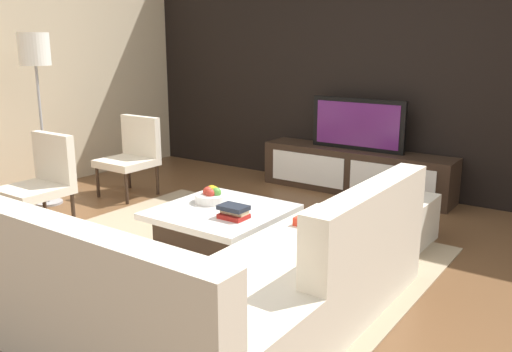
{
  "coord_description": "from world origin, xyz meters",
  "views": [
    {
      "loc": [
        2.49,
        -3.08,
        1.68
      ],
      "look_at": [
        -0.11,
        0.6,
        0.55
      ],
      "focal_mm": 37.65,
      "sensor_mm": 36.0,
      "label": 1
    }
  ],
  "objects_px": {
    "accent_chair_near": "(43,177)",
    "ottoman": "(386,219)",
    "floor_lamp": "(35,62)",
    "accent_chair_far": "(133,152)",
    "coffee_table": "(221,230)",
    "fruit_bowl": "(212,196)",
    "television": "(358,124)",
    "book_stack": "(234,212)",
    "media_console": "(355,171)",
    "sectional_couch": "(195,283)"
  },
  "relations": [
    {
      "from": "television",
      "to": "floor_lamp",
      "type": "bearing_deg",
      "value": -137.41
    },
    {
      "from": "ottoman",
      "to": "fruit_bowl",
      "type": "distance_m",
      "value": 1.5
    },
    {
      "from": "fruit_bowl",
      "to": "media_console",
      "type": "bearing_deg",
      "value": 82.74
    },
    {
      "from": "fruit_bowl",
      "to": "accent_chair_far",
      "type": "bearing_deg",
      "value": 157.72
    },
    {
      "from": "television",
      "to": "coffee_table",
      "type": "relative_size",
      "value": 1.13
    },
    {
      "from": "media_console",
      "to": "book_stack",
      "type": "relative_size",
      "value": 10.14
    },
    {
      "from": "sectional_couch",
      "to": "book_stack",
      "type": "xyz_separation_m",
      "value": [
        -0.38,
        0.87,
        0.14
      ]
    },
    {
      "from": "media_console",
      "to": "ottoman",
      "type": "distance_m",
      "value": 1.54
    },
    {
      "from": "sectional_couch",
      "to": "accent_chair_far",
      "type": "xyz_separation_m",
      "value": [
        -2.51,
        1.81,
        0.2
      ]
    },
    {
      "from": "floor_lamp",
      "to": "sectional_couch",
      "type": "bearing_deg",
      "value": -18.79
    },
    {
      "from": "accent_chair_far",
      "to": "ottoman",
      "type": "bearing_deg",
      "value": -0.35
    },
    {
      "from": "media_console",
      "to": "coffee_table",
      "type": "bearing_deg",
      "value": -92.49
    },
    {
      "from": "sectional_couch",
      "to": "media_console",
      "type": "bearing_deg",
      "value": 98.62
    },
    {
      "from": "coffee_table",
      "to": "floor_lamp",
      "type": "relative_size",
      "value": 0.55
    },
    {
      "from": "floor_lamp",
      "to": "accent_chair_far",
      "type": "height_order",
      "value": "floor_lamp"
    },
    {
      "from": "television",
      "to": "fruit_bowl",
      "type": "bearing_deg",
      "value": -97.26
    },
    {
      "from": "coffee_table",
      "to": "fruit_bowl",
      "type": "relative_size",
      "value": 3.47
    },
    {
      "from": "accent_chair_near",
      "to": "ottoman",
      "type": "bearing_deg",
      "value": 38.27
    },
    {
      "from": "accent_chair_far",
      "to": "media_console",
      "type": "bearing_deg",
      "value": 31.75
    },
    {
      "from": "media_console",
      "to": "television",
      "type": "relative_size",
      "value": 2.02
    },
    {
      "from": "floor_lamp",
      "to": "media_console",
      "type": "bearing_deg",
      "value": 42.59
    },
    {
      "from": "television",
      "to": "accent_chair_far",
      "type": "bearing_deg",
      "value": -143.62
    },
    {
      "from": "media_console",
      "to": "sectional_couch",
      "type": "relative_size",
      "value": 0.95
    },
    {
      "from": "sectional_couch",
      "to": "fruit_bowl",
      "type": "xyz_separation_m",
      "value": [
        -0.78,
        1.1,
        0.15
      ]
    },
    {
      "from": "accent_chair_far",
      "to": "book_stack",
      "type": "relative_size",
      "value": 4.0
    },
    {
      "from": "media_console",
      "to": "sectional_couch",
      "type": "height_order",
      "value": "sectional_couch"
    },
    {
      "from": "television",
      "to": "coffee_table",
      "type": "bearing_deg",
      "value": -92.49
    },
    {
      "from": "media_console",
      "to": "fruit_bowl",
      "type": "height_order",
      "value": "fruit_bowl"
    },
    {
      "from": "sectional_couch",
      "to": "ottoman",
      "type": "bearing_deg",
      "value": 79.28
    },
    {
      "from": "floor_lamp",
      "to": "book_stack",
      "type": "relative_size",
      "value": 8.12
    },
    {
      "from": "ottoman",
      "to": "fruit_bowl",
      "type": "relative_size",
      "value": 2.5
    },
    {
      "from": "accent_chair_near",
      "to": "floor_lamp",
      "type": "height_order",
      "value": "floor_lamp"
    },
    {
      "from": "media_console",
      "to": "floor_lamp",
      "type": "relative_size",
      "value": 1.25
    },
    {
      "from": "media_console",
      "to": "accent_chair_near",
      "type": "distance_m",
      "value": 3.3
    },
    {
      "from": "fruit_bowl",
      "to": "accent_chair_far",
      "type": "distance_m",
      "value": 1.87
    },
    {
      "from": "television",
      "to": "ottoman",
      "type": "bearing_deg",
      "value": -55.17
    },
    {
      "from": "sectional_couch",
      "to": "fruit_bowl",
      "type": "distance_m",
      "value": 1.35
    },
    {
      "from": "television",
      "to": "media_console",
      "type": "bearing_deg",
      "value": -90.0
    },
    {
      "from": "television",
      "to": "floor_lamp",
      "type": "xyz_separation_m",
      "value": [
        -2.48,
        -2.28,
        0.7
      ]
    },
    {
      "from": "floor_lamp",
      "to": "fruit_bowl",
      "type": "xyz_separation_m",
      "value": [
        2.2,
        0.08,
        -1.05
      ]
    },
    {
      "from": "media_console",
      "to": "coffee_table",
      "type": "height_order",
      "value": "media_console"
    },
    {
      "from": "television",
      "to": "accent_chair_far",
      "type": "height_order",
      "value": "television"
    },
    {
      "from": "accent_chair_far",
      "to": "book_stack",
      "type": "bearing_deg",
      "value": -28.29
    },
    {
      "from": "accent_chair_near",
      "to": "media_console",
      "type": "bearing_deg",
      "value": 66.1
    },
    {
      "from": "ottoman",
      "to": "accent_chair_far",
      "type": "distance_m",
      "value": 2.92
    },
    {
      "from": "accent_chair_far",
      "to": "coffee_table",
      "type": "bearing_deg",
      "value": -27.64
    },
    {
      "from": "sectional_couch",
      "to": "floor_lamp",
      "type": "height_order",
      "value": "floor_lamp"
    },
    {
      "from": "book_stack",
      "to": "fruit_bowl",
      "type": "bearing_deg",
      "value": 150.75
    },
    {
      "from": "floor_lamp",
      "to": "book_stack",
      "type": "distance_m",
      "value": 2.81
    },
    {
      "from": "accent_chair_near",
      "to": "accent_chair_far",
      "type": "bearing_deg",
      "value": 108.77
    }
  ]
}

